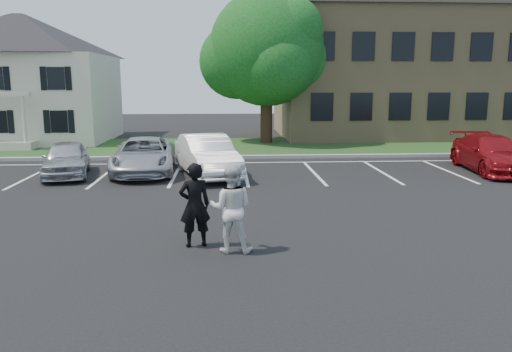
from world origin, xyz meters
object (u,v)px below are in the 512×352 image
(house, at_px, (24,78))
(car_silver_west, at_px, (66,159))
(car_silver_minivan, at_px, (144,156))
(man_black_suit, at_px, (195,205))
(car_red_compact, at_px, (492,154))
(man_white_shirt, at_px, (231,208))
(tree, at_px, (268,51))
(car_white_sedan, at_px, (207,156))
(office_building, at_px, (443,73))

(house, xyz_separation_m, car_silver_west, (5.99, -12.03, -3.14))
(car_silver_west, xyz_separation_m, car_silver_minivan, (2.94, 0.46, 0.03))
(man_black_suit, height_order, car_red_compact, man_black_suit)
(man_black_suit, distance_m, car_silver_minivan, 9.61)
(man_black_suit, relative_size, car_silver_minivan, 0.37)
(man_black_suit, relative_size, man_white_shirt, 0.98)
(tree, relative_size, man_black_suit, 4.59)
(car_silver_west, xyz_separation_m, car_white_sedan, (5.50, -0.26, 0.11))
(car_white_sedan, bearing_deg, car_silver_west, 161.87)
(house, distance_m, man_black_suit, 23.96)
(man_black_suit, distance_m, car_red_compact, 14.55)
(house, bearing_deg, car_white_sedan, -46.93)
(man_white_shirt, bearing_deg, tree, -89.40)
(house, height_order, man_white_shirt, house)
(office_building, xyz_separation_m, man_black_suit, (-15.49, -22.84, -3.20))
(car_silver_west, bearing_deg, man_white_shirt, -67.05)
(car_silver_minivan, distance_m, car_white_sedan, 2.67)
(man_black_suit, xyz_separation_m, car_white_sedan, (-0.03, 8.53, -0.16))
(car_silver_west, bearing_deg, house, 104.83)
(car_white_sedan, distance_m, car_red_compact, 11.65)
(man_black_suit, xyz_separation_m, car_silver_minivan, (-2.59, 9.25, -0.25))
(house, xyz_separation_m, man_black_suit, (11.51, -20.82, -2.87))
(man_black_suit, relative_size, car_silver_west, 0.48)
(house, xyz_separation_m, car_red_compact, (23.13, -12.06, -3.09))
(house, xyz_separation_m, car_white_sedan, (11.49, -12.29, -3.03))
(man_black_suit, xyz_separation_m, man_white_shirt, (0.81, -0.40, 0.02))
(man_black_suit, relative_size, car_red_compact, 0.38)
(car_red_compact, bearing_deg, car_white_sedan, -173.54)
(car_silver_west, height_order, car_white_sedan, car_white_sedan)
(house, relative_size, man_white_shirt, 5.28)
(man_white_shirt, distance_m, car_red_compact, 14.17)
(office_building, distance_m, car_silver_west, 25.51)
(car_silver_minivan, bearing_deg, man_black_suit, -78.57)
(office_building, xyz_separation_m, car_silver_west, (-21.01, -14.05, -3.47))
(office_building, height_order, tree, tree)
(tree, xyz_separation_m, car_silver_minivan, (-5.80, -9.45, -4.64))
(man_white_shirt, height_order, car_red_compact, man_white_shirt)
(man_white_shirt, distance_m, car_silver_west, 11.16)
(house, relative_size, car_red_compact, 2.03)
(man_black_suit, bearing_deg, car_white_sedan, -102.95)
(office_building, height_order, car_white_sedan, office_building)
(house, relative_size, car_white_sedan, 2.12)
(car_red_compact, bearing_deg, car_silver_west, -174.78)
(man_white_shirt, height_order, car_silver_west, man_white_shirt)
(house, relative_size, tree, 1.17)
(car_red_compact, bearing_deg, man_black_suit, -137.66)
(office_building, height_order, car_silver_minivan, office_building)
(man_black_suit, bearing_deg, office_building, -137.27)
(house, height_order, car_white_sedan, house)
(car_red_compact, bearing_deg, tree, 135.56)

